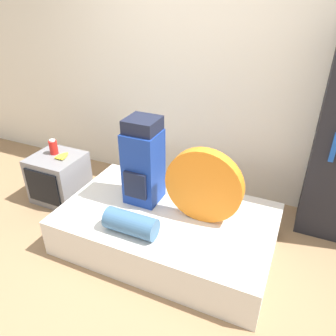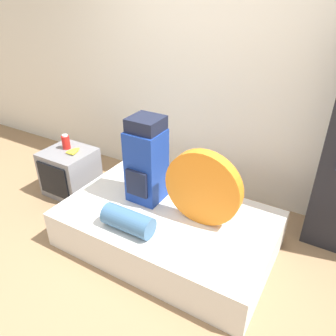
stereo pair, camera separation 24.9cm
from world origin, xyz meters
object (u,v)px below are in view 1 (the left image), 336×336
sleeping_roll (131,223)px  television (59,178)px  backpack (143,162)px  canister (53,147)px  tent_bag (204,186)px

sleeping_roll → television: bearing=155.8°
sleeping_roll → backpack: bearing=105.1°
backpack → canister: backpack is taller
television → tent_bag: bearing=-4.9°
canister → tent_bag: bearing=-6.5°
sleeping_roll → television: sleeping_roll is taller
canister → television: bearing=-46.7°
backpack → television: backpack is taller
tent_bag → canister: 1.75m
tent_bag → television: 1.74m
sleeping_roll → canister: size_ratio=2.64×
sleeping_roll → canister: bearing=154.6°
tent_bag → sleeping_roll: tent_bag is taller
backpack → television: 1.20m
television → sleeping_roll: bearing=-24.2°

